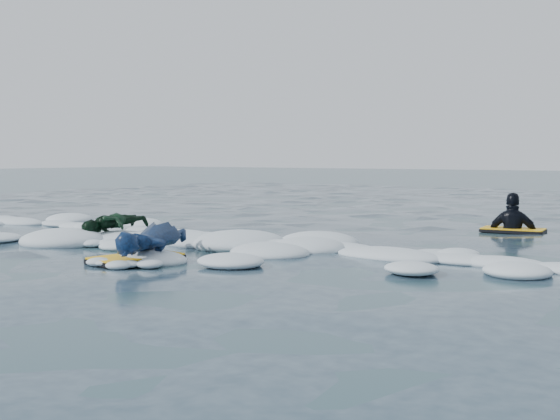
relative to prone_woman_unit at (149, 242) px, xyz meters
The scene contains 5 objects.
ground 0.76m from the prone_woman_unit, 146.53° to the left, with size 120.00×120.00×0.00m, color #173239.
foam_band 1.57m from the prone_woman_unit, 112.96° to the left, with size 12.00×3.10×0.30m, color silver, non-canonical shape.
prone_woman_unit is the anchor object (origin of this frame).
prone_child_unit 2.17m from the prone_woman_unit, 149.30° to the left, with size 0.62×1.15×0.41m.
waiting_rider_unit 6.33m from the prone_woman_unit, 64.10° to the left, with size 1.07×0.66×1.52m.
Camera 1 is at (6.82, -6.51, 1.27)m, focal length 45.00 mm.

